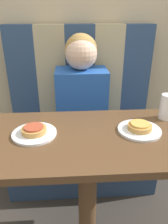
% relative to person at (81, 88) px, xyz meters
% --- Properties ---
extents(wall_back, '(7.00, 0.05, 2.60)m').
position_rel_person_xyz_m(wall_back, '(0.00, 0.31, 0.51)').
color(wall_back, '#C6B28E').
rests_on(wall_back, ground_plane).
extents(booth_seat, '(1.10, 0.51, 0.43)m').
position_rel_person_xyz_m(booth_seat, '(0.00, -0.00, -0.58)').
color(booth_seat, navy).
rests_on(booth_seat, ground_plane).
extents(booth_backrest, '(1.10, 0.10, 0.77)m').
position_rel_person_xyz_m(booth_backrest, '(0.00, 0.20, 0.02)').
color(booth_backrest, navy).
rests_on(booth_backrest, booth_seat).
extents(dining_table, '(1.02, 0.55, 0.75)m').
position_rel_person_xyz_m(dining_table, '(0.00, -0.59, -0.15)').
color(dining_table, brown).
rests_on(dining_table, ground_plane).
extents(person, '(0.36, 0.26, 0.73)m').
position_rel_person_xyz_m(person, '(0.00, 0.00, 0.00)').
color(person, '#2356B2').
rests_on(person, booth_seat).
extents(plate_left, '(0.21, 0.21, 0.01)m').
position_rel_person_xyz_m(plate_left, '(-0.25, -0.56, -0.03)').
color(plate_left, white).
rests_on(plate_left, dining_table).
extents(plate_right, '(0.21, 0.21, 0.01)m').
position_rel_person_xyz_m(plate_right, '(0.25, -0.56, -0.03)').
color(plate_right, white).
rests_on(plate_right, dining_table).
extents(pizza_left, '(0.12, 0.12, 0.03)m').
position_rel_person_xyz_m(pizza_left, '(-0.25, -0.56, -0.01)').
color(pizza_left, '#C68E47').
rests_on(pizza_left, plate_left).
extents(pizza_right, '(0.12, 0.12, 0.03)m').
position_rel_person_xyz_m(pizza_right, '(0.25, -0.56, -0.01)').
color(pizza_right, '#C68E47').
rests_on(pizza_right, plate_right).
extents(drinking_cup, '(0.07, 0.07, 0.14)m').
position_rel_person_xyz_m(drinking_cup, '(0.43, -0.44, 0.03)').
color(drinking_cup, silver).
rests_on(drinking_cup, dining_table).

